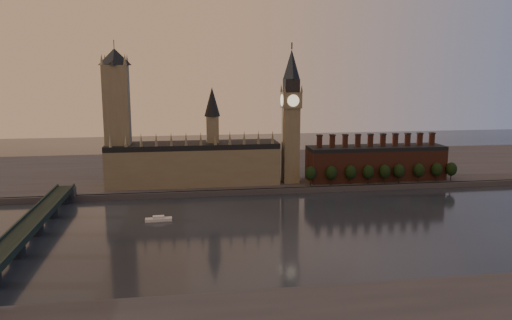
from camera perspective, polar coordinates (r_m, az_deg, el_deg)
The scene contains 17 objects.
ground at distance 288.38m, azimuth 6.80°, elevation -8.05°, with size 900.00×900.00×0.00m, color black.
north_bank at distance 456.56m, azimuth 0.83°, elevation -0.98°, with size 900.00×182.00×4.00m.
palace_of_westminster at distance 384.83m, azimuth -7.08°, elevation -0.16°, with size 130.00×30.30×74.00m.
victoria_tower at distance 382.65m, azimuth -15.58°, elevation 5.16°, with size 24.00×24.00×108.00m.
big_ben at distance 384.71m, azimuth 4.02°, elevation 5.18°, with size 15.00×15.00×107.00m.
chimney_block at distance 410.91m, azimuth 13.52°, elevation -0.25°, with size 110.00×25.00×37.00m.
embankment_tree_0 at distance 379.87m, azimuth 6.25°, elevation -1.52°, with size 8.60×8.60×14.88m.
embankment_tree_1 at distance 383.92m, azimuth 8.59°, elevation -1.46°, with size 8.60×8.60×14.88m.
embankment_tree_2 at distance 389.05m, azimuth 10.76°, elevation -1.37°, with size 8.60×8.60×14.88m.
embankment_tree_3 at distance 392.72m, azimuth 12.71°, elevation -1.33°, with size 8.60×8.60×14.88m.
embankment_tree_4 at distance 397.37m, azimuth 14.50°, elevation -1.28°, with size 8.60×8.60×14.88m.
embankment_tree_5 at distance 402.17m, azimuth 16.01°, elevation -1.21°, with size 8.60×8.60×14.88m.
embankment_tree_6 at distance 410.03m, azimuth 18.11°, elevation -1.11°, with size 8.60×8.60×14.88m.
embankment_tree_7 at distance 417.17m, azimuth 19.95°, elevation -1.03°, with size 8.60×8.60×14.88m.
embankment_tree_8 at distance 423.05m, azimuth 21.42°, elevation -0.98°, with size 8.60×8.60×14.88m.
westminster_bridge at distance 285.03m, azimuth -24.90°, elevation -7.59°, with size 14.00×200.00×11.55m.
river_boat at distance 310.01m, azimuth -11.07°, elevation -6.64°, with size 16.16×5.12×3.20m.
Camera 1 is at (-75.03, -263.81, 89.07)m, focal length 35.00 mm.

